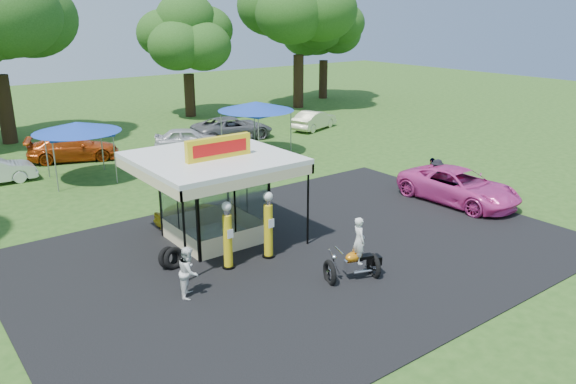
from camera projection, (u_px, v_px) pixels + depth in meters
name	position (u px, v px, depth m)	size (l,w,h in m)	color
ground	(340.00, 271.00, 19.24)	(120.00, 120.00, 0.00)	#284F18
asphalt_apron	(304.00, 252.00, 20.75)	(20.00, 14.00, 0.04)	black
gas_station_kiosk	(214.00, 196.00, 21.33)	(5.40, 5.40, 4.18)	white
gas_pump_left	(228.00, 237.00, 19.08)	(0.46, 0.46, 2.45)	black
gas_pump_right	(268.00, 227.00, 19.93)	(0.47, 0.47, 2.51)	black
motorcycle	(356.00, 255.00, 18.42)	(1.99, 1.40, 2.26)	black
spare_tires	(171.00, 258.00, 19.32)	(0.98, 0.67, 0.81)	black
a_frame_sign	(489.00, 195.00, 25.68)	(0.52, 0.54, 0.87)	#593819
kiosk_car	(189.00, 212.00, 23.41)	(1.13, 2.82, 0.96)	yellow
pink_sedan	(459.00, 186.00, 25.86)	(2.62, 5.67, 1.58)	#E43D9E
spectator_west	(189.00, 272.00, 17.35)	(0.80, 0.62, 1.65)	white
spectator_east_a	(436.00, 177.00, 27.11)	(1.11, 0.64, 1.72)	black
spectator_east_b	(432.00, 173.00, 27.91)	(0.92, 0.38, 1.58)	gray
bg_car_b	(73.00, 148.00, 33.16)	(2.09, 5.14, 1.49)	#B03E0D
bg_car_c	(188.00, 139.00, 35.76)	(1.67, 4.14, 1.41)	silver
bg_car_d	(232.00, 128.00, 38.60)	(2.58, 5.59, 1.55)	slate
bg_car_e	(314.00, 120.00, 41.83)	(1.48, 4.24, 1.40)	beige
tent_west	(77.00, 128.00, 28.67)	(4.42, 4.42, 3.09)	gray
tent_east	(256.00, 107.00, 34.03)	(4.64, 4.64, 3.25)	gray
oak_far_d	(187.00, 40.00, 45.28)	(8.17, 8.17, 9.73)	black
oak_far_e	(299.00, 12.00, 48.91)	(10.98, 10.98, 13.07)	black
oak_far_f	(324.00, 31.00, 54.82)	(8.45, 8.45, 10.18)	black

